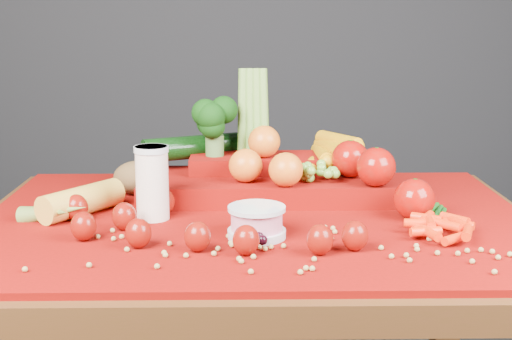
{
  "coord_description": "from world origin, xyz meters",
  "views": [
    {
      "loc": [
        -0.02,
        -1.32,
        1.15
      ],
      "look_at": [
        0.0,
        0.02,
        0.85
      ],
      "focal_mm": 50.0,
      "sensor_mm": 36.0,
      "label": 1
    }
  ],
  "objects_px": {
    "yogurt_bowl": "(257,221)",
    "produce_mound": "(275,170)",
    "milk_glass": "(152,180)",
    "table": "(256,269)"
  },
  "relations": [
    {
      "from": "milk_glass",
      "to": "produce_mound",
      "type": "bearing_deg",
      "value": 34.32
    },
    {
      "from": "milk_glass",
      "to": "produce_mound",
      "type": "xyz_separation_m",
      "value": [
        0.24,
        0.16,
        -0.02
      ]
    },
    {
      "from": "table",
      "to": "milk_glass",
      "type": "distance_m",
      "value": 0.27
    },
    {
      "from": "yogurt_bowl",
      "to": "produce_mound",
      "type": "distance_m",
      "value": 0.29
    },
    {
      "from": "milk_glass",
      "to": "produce_mound",
      "type": "height_order",
      "value": "produce_mound"
    },
    {
      "from": "table",
      "to": "milk_glass",
      "type": "xyz_separation_m",
      "value": [
        -0.2,
        -0.01,
        0.18
      ]
    },
    {
      "from": "produce_mound",
      "to": "table",
      "type": "bearing_deg",
      "value": -105.56
    },
    {
      "from": "table",
      "to": "yogurt_bowl",
      "type": "xyz_separation_m",
      "value": [
        -0.0,
        -0.13,
        0.14
      ]
    },
    {
      "from": "yogurt_bowl",
      "to": "produce_mound",
      "type": "xyz_separation_m",
      "value": [
        0.04,
        0.28,
        0.03
      ]
    },
    {
      "from": "table",
      "to": "produce_mound",
      "type": "height_order",
      "value": "produce_mound"
    }
  ]
}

